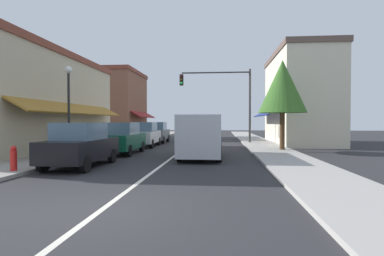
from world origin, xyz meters
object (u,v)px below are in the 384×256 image
street_lamp_left_near (69,96)px  parked_car_third_left (144,135)px  parked_car_nearest_left (81,145)px  van_in_lane (201,135)px  tree_right_near (282,87)px  parked_car_far_left (156,132)px  parked_car_second_left (122,138)px  traffic_signal_mast_arm (226,92)px  fire_hydrant (14,158)px

street_lamp_left_near → parked_car_third_left: bearing=73.6°
street_lamp_left_near → parked_car_nearest_left: bearing=-56.0°
parked_car_third_left → van_in_lane: size_ratio=0.80×
parked_car_third_left → tree_right_near: size_ratio=0.75×
parked_car_third_left → van_in_lane: (4.53, -6.46, 0.27)m
parked_car_far_left → street_lamp_left_near: street_lamp_left_near is taller
parked_car_second_left → van_in_lane: size_ratio=0.79×
parked_car_second_left → traffic_signal_mast_arm: size_ratio=0.67×
parked_car_nearest_left → fire_hydrant: size_ratio=4.72×
fire_hydrant → parked_car_far_left: bearing=84.2°
parked_car_nearest_left → traffic_signal_mast_arm: size_ratio=0.67×
street_lamp_left_near → van_in_lane: bearing=5.2°
parked_car_third_left → traffic_signal_mast_arm: 7.69m
parked_car_second_left → street_lamp_left_near: street_lamp_left_near is taller
parked_car_third_left → tree_right_near: bearing=-17.9°
parked_car_third_left → van_in_lane: 7.89m
parked_car_nearest_left → parked_car_second_left: same height
street_lamp_left_near → parked_car_far_left: bearing=79.6°
parked_car_nearest_left → van_in_lane: bearing=38.0°
parked_car_nearest_left → parked_car_far_left: same height
tree_right_near → parked_car_second_left: bearing=-166.2°
street_lamp_left_near → fire_hydrant: street_lamp_left_near is taller
parked_car_nearest_left → parked_car_far_left: (0.07, 14.25, 0.00)m
parked_car_second_left → parked_car_third_left: bearing=89.2°
traffic_signal_mast_arm → fire_hydrant: 17.64m
street_lamp_left_near → tree_right_near: tree_right_near is taller
traffic_signal_mast_arm → street_lamp_left_near: (-7.96, -10.75, -1.09)m
parked_car_second_left → traffic_signal_mast_arm: 11.04m
parked_car_third_left → traffic_signal_mast_arm: size_ratio=0.68×
van_in_lane → street_lamp_left_near: (-6.61, -0.60, 1.96)m
parked_car_second_left → van_in_lane: 4.78m
parked_car_far_left → tree_right_near: tree_right_near is taller
parked_car_far_left → fire_hydrant: size_ratio=4.76×
parked_car_far_left → tree_right_near: bearing=-38.5°
parked_car_far_left → van_in_lane: (4.54, -10.67, 0.27)m
parked_car_second_left → tree_right_near: (9.22, 2.27, 3.04)m
traffic_signal_mast_arm → street_lamp_left_near: size_ratio=1.33×
traffic_signal_mast_arm → van_in_lane: bearing=-97.6°
parked_car_third_left → traffic_signal_mast_arm: bearing=30.8°
parked_car_far_left → parked_car_second_left: bearing=-91.5°
tree_right_near → fire_hydrant: 14.54m
parked_car_far_left → parked_car_nearest_left: bearing=-91.7°
parked_car_second_left → fire_hydrant: 7.01m
parked_car_third_left → fire_hydrant: parked_car_third_left is taller
street_lamp_left_near → traffic_signal_mast_arm: bearing=53.5°
parked_car_second_left → parked_car_third_left: (0.03, 5.02, 0.00)m
van_in_lane → traffic_signal_mast_arm: size_ratio=0.85×
parked_car_nearest_left → street_lamp_left_near: bearing=124.1°
parked_car_third_left → parked_car_second_left: bearing=-91.5°
parked_car_nearest_left → traffic_signal_mast_arm: traffic_signal_mast_arm is taller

